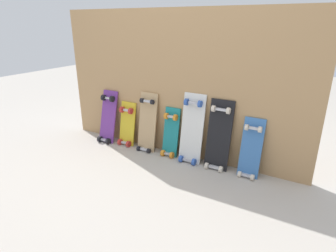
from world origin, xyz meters
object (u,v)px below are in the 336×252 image
(skateboard_purple, at_px, (108,119))
(skateboard_natural, at_px, (147,125))
(skateboard_teal, at_px, (170,135))
(skateboard_black, at_px, (218,139))
(skateboard_yellow, at_px, (127,126))
(skateboard_blue, at_px, (250,152))
(skateboard_white, at_px, (192,132))

(skateboard_purple, relative_size, skateboard_natural, 0.93)
(skateboard_purple, xyz_separation_m, skateboard_natural, (0.54, 0.02, 0.02))
(skateboard_teal, distance_m, skateboard_black, 0.53)
(skateboard_yellow, xyz_separation_m, skateboard_blue, (1.41, -0.01, 0.02))
(skateboard_teal, xyz_separation_m, skateboard_white, (0.25, -0.01, 0.09))
(skateboard_yellow, distance_m, skateboard_white, 0.82)
(skateboard_natural, distance_m, skateboard_teal, 0.29)
(skateboard_black, bearing_deg, skateboard_yellow, 179.54)
(skateboard_purple, bearing_deg, skateboard_natural, 2.57)
(skateboard_teal, height_order, skateboard_black, skateboard_black)
(skateboard_white, height_order, skateboard_blue, skateboard_white)
(skateboard_white, xyz_separation_m, skateboard_blue, (0.59, 0.00, -0.08))
(skateboard_purple, bearing_deg, skateboard_black, 0.86)
(skateboard_natural, height_order, skateboard_blue, skateboard_natural)
(skateboard_yellow, bearing_deg, skateboard_natural, -1.01)
(skateboard_purple, height_order, skateboard_natural, skateboard_natural)
(skateboard_yellow, bearing_deg, skateboard_black, -0.46)
(skateboard_purple, bearing_deg, skateboard_yellow, 6.55)
(skateboard_natural, height_order, skateboard_white, skateboard_white)
(skateboard_purple, distance_m, skateboard_white, 1.07)
(skateboard_yellow, bearing_deg, skateboard_teal, -0.01)
(skateboard_teal, height_order, skateboard_white, skateboard_white)
(skateboard_purple, xyz_separation_m, skateboard_yellow, (0.25, 0.03, -0.05))
(skateboard_white, distance_m, skateboard_black, 0.28)
(skateboard_blue, bearing_deg, skateboard_white, -179.98)
(skateboard_purple, relative_size, skateboard_white, 0.87)
(skateboard_purple, xyz_separation_m, skateboard_blue, (1.66, 0.02, -0.03))
(skateboard_black, bearing_deg, skateboard_teal, 179.05)
(skateboard_white, distance_m, skateboard_blue, 0.60)
(skateboard_black, relative_size, skateboard_blue, 1.20)
(skateboard_yellow, height_order, skateboard_white, skateboard_white)
(skateboard_yellow, height_order, skateboard_blue, skateboard_blue)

